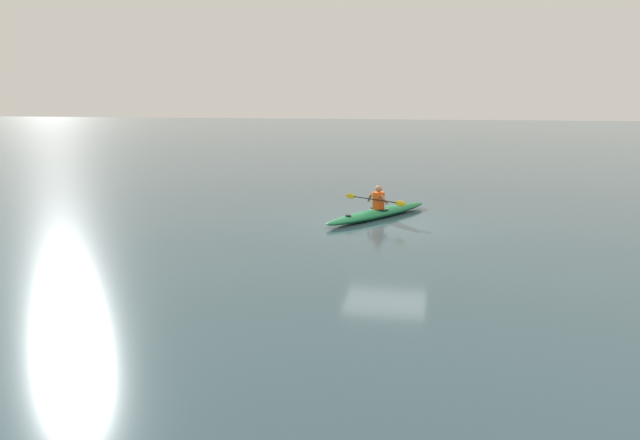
# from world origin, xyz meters

# --- Properties ---
(ground_plane) EXTENTS (160.00, 160.00, 0.00)m
(ground_plane) POSITION_xyz_m (0.00, 0.00, 0.00)
(ground_plane) COLOR #334C56
(kayak) EXTENTS (3.18, 4.48, 0.28)m
(kayak) POSITION_xyz_m (0.36, -1.00, 0.14)
(kayak) COLOR #19723F
(kayak) RESTS_ON ground
(kayaker) EXTENTS (2.04, 1.31, 0.75)m
(kayaker) POSITION_xyz_m (0.37, -0.99, 0.59)
(kayaker) COLOR #E04C14
(kayaker) RESTS_ON kayak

